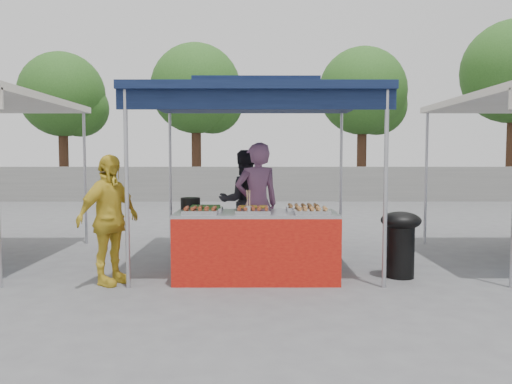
{
  "coord_description": "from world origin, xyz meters",
  "views": [
    {
      "loc": [
        -0.02,
        -6.26,
        1.53
      ],
      "look_at": [
        0.0,
        0.6,
        1.05
      ],
      "focal_mm": 35.0,
      "sensor_mm": 36.0,
      "label": 1
    }
  ],
  "objects_px": {
    "vendor_table": "(256,246)",
    "vendor_woman": "(257,204)",
    "helper_man": "(244,201)",
    "cooking_pot": "(190,203)",
    "wok_burner": "(401,238)",
    "customer_person": "(109,220)"
  },
  "relations": [
    {
      "from": "helper_man",
      "to": "customer_person",
      "type": "relative_size",
      "value": 1.05
    },
    {
      "from": "wok_burner",
      "to": "vendor_woman",
      "type": "xyz_separation_m",
      "value": [
        -1.82,
        0.76,
        0.37
      ]
    },
    {
      "from": "cooking_pot",
      "to": "wok_burner",
      "type": "xyz_separation_m",
      "value": [
        2.7,
        -0.25,
        -0.42
      ]
    },
    {
      "from": "vendor_table",
      "to": "vendor_woman",
      "type": "distance_m",
      "value": 0.98
    },
    {
      "from": "cooking_pot",
      "to": "vendor_woman",
      "type": "distance_m",
      "value": 1.02
    },
    {
      "from": "vendor_woman",
      "to": "helper_man",
      "type": "xyz_separation_m",
      "value": [
        -0.21,
        0.94,
        -0.04
      ]
    },
    {
      "from": "vendor_table",
      "to": "customer_person",
      "type": "distance_m",
      "value": 1.82
    },
    {
      "from": "helper_man",
      "to": "customer_person",
      "type": "xyz_separation_m",
      "value": [
        -1.57,
        -2.03,
        -0.04
      ]
    },
    {
      "from": "cooking_pot",
      "to": "wok_burner",
      "type": "distance_m",
      "value": 2.74
    },
    {
      "from": "vendor_table",
      "to": "vendor_woman",
      "type": "bearing_deg",
      "value": 89.13
    },
    {
      "from": "vendor_table",
      "to": "helper_man",
      "type": "xyz_separation_m",
      "value": [
        -0.2,
        1.81,
        0.4
      ]
    },
    {
      "from": "helper_man",
      "to": "vendor_table",
      "type": "bearing_deg",
      "value": 83.24
    },
    {
      "from": "cooking_pot",
      "to": "vendor_woman",
      "type": "height_order",
      "value": "vendor_woman"
    },
    {
      "from": "wok_burner",
      "to": "customer_person",
      "type": "relative_size",
      "value": 0.54
    },
    {
      "from": "vendor_table",
      "to": "vendor_woman",
      "type": "height_order",
      "value": "vendor_woman"
    },
    {
      "from": "wok_burner",
      "to": "helper_man",
      "type": "bearing_deg",
      "value": 148.94
    },
    {
      "from": "vendor_table",
      "to": "customer_person",
      "type": "bearing_deg",
      "value": -173.07
    },
    {
      "from": "cooking_pot",
      "to": "helper_man",
      "type": "height_order",
      "value": "helper_man"
    },
    {
      "from": "wok_burner",
      "to": "vendor_woman",
      "type": "relative_size",
      "value": 0.49
    },
    {
      "from": "wok_burner",
      "to": "helper_man",
      "type": "xyz_separation_m",
      "value": [
        -2.03,
        1.71,
        0.32
      ]
    },
    {
      "from": "wok_burner",
      "to": "customer_person",
      "type": "height_order",
      "value": "customer_person"
    },
    {
      "from": "vendor_table",
      "to": "cooking_pot",
      "type": "height_order",
      "value": "cooking_pot"
    }
  ]
}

